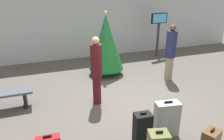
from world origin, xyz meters
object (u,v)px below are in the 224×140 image
at_px(holiday_tree, 106,43).
at_px(traveller_1, 170,52).
at_px(flight_info_kiosk, 159,27).
at_px(suitcase_5, 167,119).
at_px(suitcase_3, 142,130).
at_px(traveller_0, 96,69).

bearing_deg(holiday_tree, traveller_1, -32.99).
bearing_deg(flight_info_kiosk, traveller_1, -113.70).
bearing_deg(suitcase_5, traveller_1, 54.77).
bearing_deg(suitcase_5, holiday_tree, 90.83).
relative_size(traveller_1, suitcase_5, 2.36).
bearing_deg(suitcase_5, flight_info_kiosk, 60.27).
xyz_separation_m(traveller_1, suitcase_5, (-1.78, -2.53, -0.61)).
xyz_separation_m(holiday_tree, flight_info_kiosk, (2.97, 1.39, 0.18)).
height_order(flight_info_kiosk, suitcase_3, flight_info_kiosk).
xyz_separation_m(flight_info_kiosk, suitcase_3, (-3.57, -5.26, -1.00)).
relative_size(flight_info_kiosk, suitcase_5, 2.47).
xyz_separation_m(suitcase_3, suitcase_5, (0.65, 0.15, 0.02)).
height_order(flight_info_kiosk, traveller_0, flight_info_kiosk).
bearing_deg(traveller_0, holiday_tree, 64.41).
bearing_deg(traveller_0, suitcase_3, -80.46).
relative_size(traveller_1, suitcase_3, 2.47).
xyz_separation_m(traveller_0, suitcase_3, (0.33, -1.95, -0.62)).
height_order(traveller_0, traveller_1, traveller_1).
bearing_deg(suitcase_3, suitcase_5, 12.75).
bearing_deg(flight_info_kiosk, traveller_0, -139.61).
bearing_deg(traveller_1, traveller_0, -165.24).
distance_m(traveller_1, suitcase_3, 3.67).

